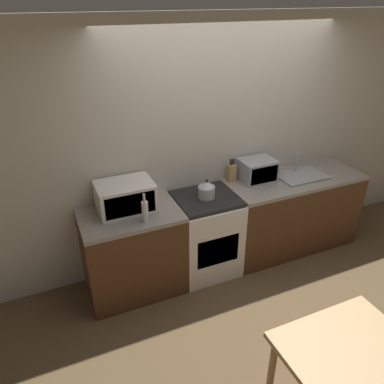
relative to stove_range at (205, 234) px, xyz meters
The scene contains 12 objects.
ground_plane 0.81m from the stove_range, 61.60° to the right, with size 16.00×16.00×0.00m, color brown.
wall_back 0.97m from the stove_range, 47.06° to the left, with size 10.00×0.06×2.60m.
counter_left_run 0.79m from the stove_range, behind, with size 0.95×0.62×0.90m.
counter_right_run 1.11m from the stove_range, ahead, with size 1.59×0.62×0.90m.
stove_range is the anchor object (origin of this frame).
kettle 0.54m from the stove_range, 31.97° to the right, with size 0.17×0.17×0.20m.
microwave 1.00m from the stove_range, behind, with size 0.53×0.38×0.27m.
bottle 0.92m from the stove_range, 164.42° to the right, with size 0.06×0.06×0.28m.
knife_block 0.72m from the stove_range, 28.25° to the left, with size 0.08×0.08×0.27m.
toaster_oven 0.90m from the stove_range, 11.49° to the left, with size 0.38×0.30×0.24m.
sink_basin 1.28m from the stove_range, ahead, with size 0.54×0.35×0.24m.
dining_table 1.99m from the stove_range, 87.47° to the right, with size 0.85×0.76×0.76m.
Camera 1 is at (-1.78, -2.40, 2.73)m, focal length 35.00 mm.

